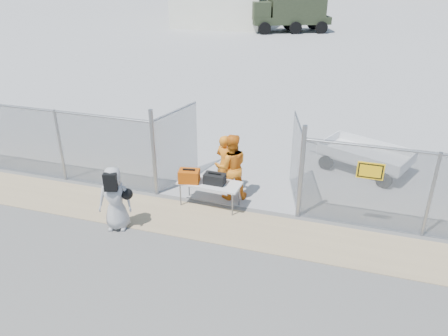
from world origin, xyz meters
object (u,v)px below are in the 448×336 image
(security_worker_right, at_px, (231,167))
(visitor, at_px, (115,198))
(security_worker_left, at_px, (225,163))
(folding_table, at_px, (210,194))
(utility_trailer, at_px, (365,158))

(security_worker_right, distance_m, visitor, 3.21)
(security_worker_left, height_order, security_worker_right, security_worker_right)
(security_worker_left, relative_size, security_worker_right, 0.90)
(folding_table, distance_m, security_worker_left, 1.09)
(folding_table, bearing_deg, security_worker_left, 85.45)
(visitor, bearing_deg, security_worker_right, 29.55)
(folding_table, relative_size, utility_trailer, 0.48)
(security_worker_right, bearing_deg, security_worker_left, -74.24)
(security_worker_left, height_order, visitor, security_worker_left)
(security_worker_right, relative_size, visitor, 1.14)
(folding_table, height_order, security_worker_left, security_worker_left)
(folding_table, xyz_separation_m, utility_trailer, (3.93, 3.51, 0.06))
(security_worker_left, bearing_deg, folding_table, 107.12)
(folding_table, relative_size, security_worker_left, 0.99)
(security_worker_left, xyz_separation_m, utility_trailer, (3.81, 2.54, -0.42))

